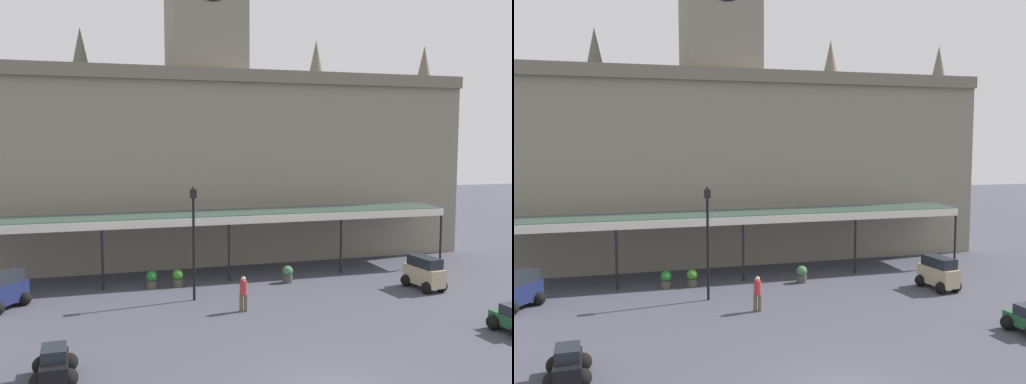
{
  "view_description": "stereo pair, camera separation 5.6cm",
  "coord_description": "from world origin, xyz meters",
  "views": [
    {
      "loc": [
        -7.05,
        -15.24,
        7.96
      ],
      "look_at": [
        0.0,
        9.17,
        5.6
      ],
      "focal_mm": 38.5,
      "sensor_mm": 36.0,
      "label": 1
    },
    {
      "loc": [
        -6.99,
        -15.26,
        7.96
      ],
      "look_at": [
        0.0,
        9.17,
        5.6
      ],
      "focal_mm": 38.5,
      "sensor_mm": 36.0,
      "label": 2
    }
  ],
  "objects": [
    {
      "name": "car_black_sedan",
      "position": [
        -8.61,
        3.52,
        0.5
      ],
      "size": [
        1.57,
        2.08,
        1.19
      ],
      "color": "black",
      "rests_on": "ground"
    },
    {
      "name": "planter_forecourt_centre",
      "position": [
        -2.99,
        14.27,
        0.49
      ],
      "size": [
        0.6,
        0.6,
        0.96
      ],
      "color": "#47423D",
      "rests_on": "ground"
    },
    {
      "name": "entrance_canopy",
      "position": [
        0.0,
        15.99,
        3.63
      ],
      "size": [
        27.93,
        3.26,
        3.77
      ],
      "color": "#38564C",
      "rests_on": "ground"
    },
    {
      "name": "pedestrian_crossing_forecourt",
      "position": [
        -0.65,
        9.03,
        0.91
      ],
      "size": [
        0.38,
        0.34,
        1.67
      ],
      "color": "brown",
      "rests_on": "ground"
    },
    {
      "name": "planter_near_kerb",
      "position": [
        -4.39,
        14.31,
        0.49
      ],
      "size": [
        0.6,
        0.6,
        0.96
      ],
      "color": "#47423D",
      "rests_on": "ground"
    },
    {
      "name": "planter_by_canopy",
      "position": [
        3.09,
        13.44,
        0.49
      ],
      "size": [
        0.6,
        0.6,
        0.96
      ],
      "color": "#47423D",
      "rests_on": "ground"
    },
    {
      "name": "car_navy_van",
      "position": [
        -11.52,
        12.55,
        0.81
      ],
      "size": [
        2.41,
        2.57,
        1.77
      ],
      "color": "#19214C",
      "rests_on": "ground"
    },
    {
      "name": "car_beige_van",
      "position": [
        9.71,
        10.12,
        0.81
      ],
      "size": [
        1.78,
        2.49,
        1.77
      ],
      "color": "tan",
      "rests_on": "ground"
    },
    {
      "name": "victorian_lamppost",
      "position": [
        -2.56,
        11.48,
        3.5
      ],
      "size": [
        0.3,
        0.3,
        5.72
      ],
      "color": "black",
      "rests_on": "ground"
    },
    {
      "name": "station_building",
      "position": [
        0.0,
        21.35,
        7.17
      ],
      "size": [
        35.26,
        6.28,
        22.07
      ],
      "color": "gray",
      "rests_on": "ground"
    }
  ]
}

